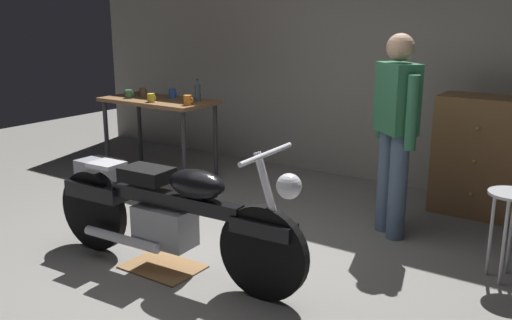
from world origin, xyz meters
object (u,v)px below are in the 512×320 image
shop_stool (510,212)px  wooden_dresser (481,156)px  storage_bin (100,176)px  mug_orange_travel (188,100)px  mug_brown_stoneware (143,92)px  mug_blue_enamel (173,94)px  mug_green_speckled (129,94)px  bottle (198,92)px  mug_yellow_tall (151,98)px  person_standing (395,127)px  motorcycle (171,213)px

shop_stool → wooden_dresser: (-0.51, 1.30, 0.05)m
shop_stool → storage_bin: bearing=-176.3°
storage_bin → mug_orange_travel: mug_orange_travel is taller
storage_bin → mug_brown_stoneware: bearing=99.2°
wooden_dresser → mug_blue_enamel: 3.26m
mug_green_speckled → bottle: size_ratio=0.48×
shop_stool → mug_orange_travel: bearing=173.5°
mug_yellow_tall → person_standing: bearing=0.8°
mug_blue_enamel → motorcycle: bearing=-47.9°
mug_brown_stoneware → mug_green_speckled: 0.18m
mug_brown_stoneware → mug_green_speckled: size_ratio=0.96×
motorcycle → person_standing: size_ratio=1.31×
wooden_dresser → mug_brown_stoneware: 3.64m
person_standing → mug_yellow_tall: person_standing is taller
motorcycle → mug_brown_stoneware: size_ratio=19.64×
storage_bin → mug_green_speckled: mug_green_speckled is taller
person_standing → mug_orange_travel: (-2.25, 0.02, 0.03)m
mug_brown_stoneware → mug_blue_enamel: 0.39m
person_standing → mug_yellow_tall: (-2.71, -0.04, 0.02)m
bottle → mug_yellow_tall: bearing=-142.9°
mug_orange_travel → bottle: 0.25m
wooden_dresser → mug_brown_stoneware: bearing=-168.0°
motorcycle → storage_bin: size_ratio=4.98×
motorcycle → mug_brown_stoneware: bearing=136.1°
mug_brown_stoneware → mug_green_speckled: mug_brown_stoneware is taller
person_standing → storage_bin: 3.09m
wooden_dresser → mug_brown_stoneware: (-3.54, -0.75, 0.40)m
wooden_dresser → mug_orange_travel: bearing=-161.2°
person_standing → bottle: (-2.31, 0.26, 0.07)m
motorcycle → wooden_dresser: 2.94m
motorcycle → wooden_dresser: size_ratio=1.99×
person_standing → storage_bin: bearing=52.1°
storage_bin → mug_orange_travel: bearing=41.8°
person_standing → mug_brown_stoneware: bearing=36.9°
shop_stool → mug_orange_travel: (-3.23, 0.37, 0.45)m
mug_blue_enamel → bottle: bearing=-1.3°
person_standing → shop_stool: (0.98, -0.35, -0.43)m
motorcycle → mug_orange_travel: 2.08m
mug_orange_travel → mug_green_speckled: bearing=179.7°
wooden_dresser → mug_yellow_tall: bearing=-162.8°
wooden_dresser → mug_yellow_tall: size_ratio=9.90×
mug_orange_travel → mug_blue_enamel: size_ratio=1.02×
person_standing → mug_brown_stoneware: 3.08m
mug_brown_stoneware → mug_blue_enamel: bearing=10.8°
shop_stool → bottle: 3.39m
wooden_dresser → mug_blue_enamel: wooden_dresser is taller
mug_orange_travel → mug_blue_enamel: (-0.44, 0.25, 0.00)m
bottle → mug_brown_stoneware: bearing=-175.1°
storage_bin → mug_brown_stoneware: mug_brown_stoneware is taller
person_standing → mug_blue_enamel: person_standing is taller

